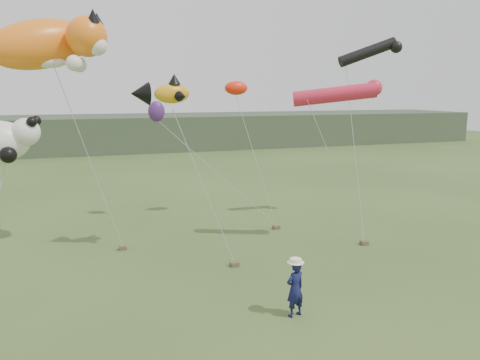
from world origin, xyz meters
name	(u,v)px	position (x,y,z in m)	size (l,w,h in m)	color
ground	(287,299)	(0.00, 0.00, 0.00)	(120.00, 120.00, 0.00)	#385123
headland	(111,133)	(-3.11, 44.69, 1.92)	(90.00, 13.00, 4.00)	#2D3D28
festival_attendant	(295,289)	(-0.26, -1.19, 0.89)	(0.65, 0.43, 1.78)	#111541
sandbag_anchors	(210,254)	(-1.38, 4.86, 0.09)	(15.84, 5.62, 0.17)	brown
cat_kite	(51,43)	(-7.22, 7.59, 8.80)	(5.75, 3.51, 2.79)	orange
fish_kite	(160,93)	(-3.13, 5.75, 6.82)	(2.43, 1.63, 1.25)	orange
tube_kites	(355,75)	(5.90, 5.85, 7.61)	(7.10, 4.83, 3.42)	black
panda_kite	(2,140)	(-9.11, 6.03, 5.06)	(2.78, 1.80, 1.73)	white
misc_kites	(200,99)	(-0.28, 10.74, 6.51)	(5.16, 1.49, 2.10)	#FC270E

